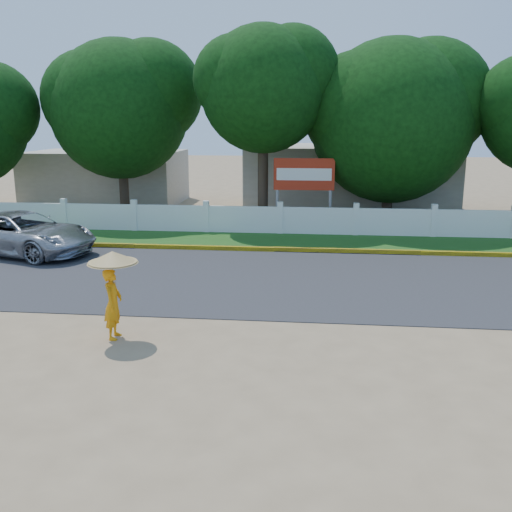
{
  "coord_description": "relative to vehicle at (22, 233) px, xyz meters",
  "views": [
    {
      "loc": [
        1.4,
        -11.31,
        4.54
      ],
      "look_at": [
        0.0,
        2.0,
        1.3
      ],
      "focal_mm": 40.0,
      "sensor_mm": 36.0,
      "label": 1
    }
  ],
  "objects": [
    {
      "name": "grass_verge",
      "position": [
        8.52,
        2.95,
        -0.7
      ],
      "size": [
        60.0,
        3.5,
        0.03
      ],
      "primitive_type": "cube",
      "color": "#2D601E",
      "rests_on": "ground"
    },
    {
      "name": "ground",
      "position": [
        8.52,
        -6.8,
        -0.72
      ],
      "size": [
        120.0,
        120.0,
        0.0
      ],
      "primitive_type": "plane",
      "color": "#9E8460",
      "rests_on": "ground"
    },
    {
      "name": "building_far",
      "position": [
        -1.48,
        12.2,
        0.68
      ],
      "size": [
        8.0,
        5.0,
        2.8
      ],
      "primitive_type": "cube",
      "color": "#B7AD99",
      "rests_on": "ground"
    },
    {
      "name": "building_near",
      "position": [
        11.52,
        11.2,
        0.88
      ],
      "size": [
        10.0,
        6.0,
        3.2
      ],
      "primitive_type": "cube",
      "color": "#B7AD99",
      "rests_on": "ground"
    },
    {
      "name": "monk_with_parasol",
      "position": [
        5.77,
        -7.12,
        0.51
      ],
      "size": [
        1.04,
        1.04,
        1.89
      ],
      "color": "orange",
      "rests_on": "ground"
    },
    {
      "name": "billboard",
      "position": [
        9.42,
        5.49,
        1.42
      ],
      "size": [
        2.5,
        0.13,
        2.95
      ],
      "color": "gray",
      "rests_on": "ground"
    },
    {
      "name": "vehicle",
      "position": [
        0.0,
        0.0,
        0.0
      ],
      "size": [
        5.62,
        3.72,
        1.44
      ],
      "primitive_type": "imported",
      "rotation": [
        0.0,
        0.0,
        1.29
      ],
      "color": "#9FA1A6",
      "rests_on": "ground"
    },
    {
      "name": "tree_row",
      "position": [
        11.75,
        7.24,
        4.13
      ],
      "size": [
        39.07,
        7.8,
        8.51
      ],
      "color": "#473828",
      "rests_on": "ground"
    },
    {
      "name": "road",
      "position": [
        8.52,
        -2.3,
        -0.71
      ],
      "size": [
        60.0,
        7.0,
        0.02
      ],
      "primitive_type": "cube",
      "color": "#38383A",
      "rests_on": "ground"
    },
    {
      "name": "curb",
      "position": [
        8.52,
        1.25,
        -0.64
      ],
      "size": [
        40.0,
        0.18,
        0.16
      ],
      "primitive_type": "cube",
      "color": "yellow",
      "rests_on": "ground"
    },
    {
      "name": "fence",
      "position": [
        8.52,
        4.4,
        -0.17
      ],
      "size": [
        40.0,
        0.1,
        1.1
      ],
      "primitive_type": "cube",
      "color": "silver",
      "rests_on": "ground"
    }
  ]
}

